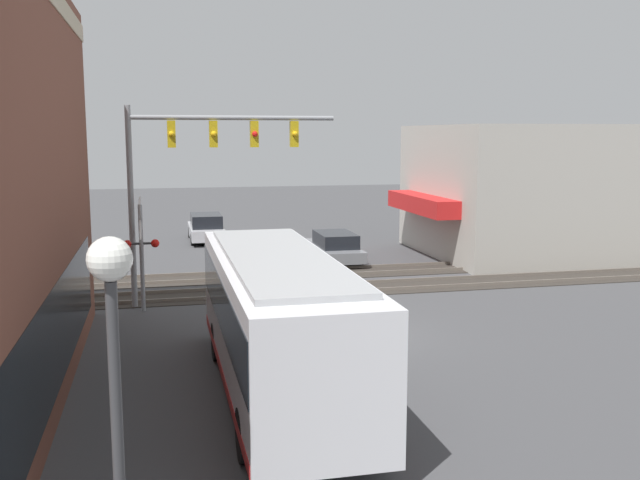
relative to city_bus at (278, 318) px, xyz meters
The scene contains 11 objects.
ground_plane 5.53m from the city_bus, 32.34° to the right, with size 120.00×120.00×0.00m, color #424244.
shop_building 22.24m from the city_bus, 41.96° to the right, with size 9.54×10.35×6.32m.
city_bus is the anchor object (origin of this frame).
traffic_signal_gantry 9.91m from the city_bus, ahead, with size 0.42×7.10×6.84m.
crossing_signal 9.20m from the city_bus, 19.98° to the left, with size 1.41×1.18×3.81m.
streetlamp 9.03m from the city_bus, 160.28° to the left, with size 0.44×0.44×4.94m.
rail_track_near 10.93m from the city_bus, 15.04° to the right, with size 2.60×60.00×0.15m.
rail_track_far 14.02m from the city_bus, 11.62° to the right, with size 2.60×60.00×0.15m.
parked_car_grey 17.23m from the city_bus, 18.31° to the right, with size 4.86×1.82×1.38m.
parked_car_silver 24.11m from the city_bus, ahead, with size 4.80×1.82×1.53m.
pedestrian_near_bus 2.20m from the city_bus, 123.57° to the right, with size 0.34×0.34×1.81m.
Camera 1 is at (-19.85, 5.35, 5.90)m, focal length 40.00 mm.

